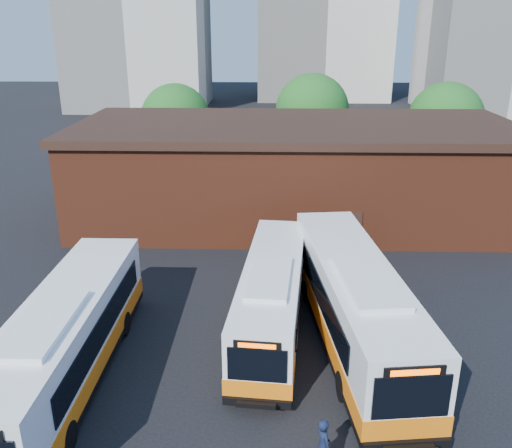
{
  "coord_description": "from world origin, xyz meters",
  "views": [
    {
      "loc": [
        -1.61,
        -15.14,
        12.44
      ],
      "look_at": [
        -2.28,
        7.78,
        3.92
      ],
      "focal_mm": 38.0,
      "sensor_mm": 36.0,
      "label": 1
    }
  ],
  "objects_px": {
    "bus_midwest": "(272,298)",
    "bus_mideast": "(354,306)",
    "bus_west": "(65,345)",
    "transit_worker": "(323,445)"
  },
  "relations": [
    {
      "from": "bus_midwest",
      "to": "bus_mideast",
      "type": "bearing_deg",
      "value": -11.26
    },
    {
      "from": "bus_west",
      "to": "transit_worker",
      "type": "distance_m",
      "value": 9.82
    },
    {
      "from": "transit_worker",
      "to": "bus_mideast",
      "type": "bearing_deg",
      "value": -36.89
    },
    {
      "from": "bus_west",
      "to": "bus_midwest",
      "type": "bearing_deg",
      "value": 28.57
    },
    {
      "from": "bus_midwest",
      "to": "transit_worker",
      "type": "xyz_separation_m",
      "value": [
        1.51,
        -7.97,
        -0.52
      ]
    },
    {
      "from": "bus_midwest",
      "to": "bus_mideast",
      "type": "height_order",
      "value": "bus_mideast"
    },
    {
      "from": "bus_west",
      "to": "bus_mideast",
      "type": "distance_m",
      "value": 11.21
    },
    {
      "from": "bus_west",
      "to": "bus_midwest",
      "type": "xyz_separation_m",
      "value": [
        7.45,
        4.01,
        -0.15
      ]
    },
    {
      "from": "bus_mideast",
      "to": "transit_worker",
      "type": "relative_size",
      "value": 7.59
    },
    {
      "from": "bus_west",
      "to": "bus_mideast",
      "type": "relative_size",
      "value": 0.93
    }
  ]
}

